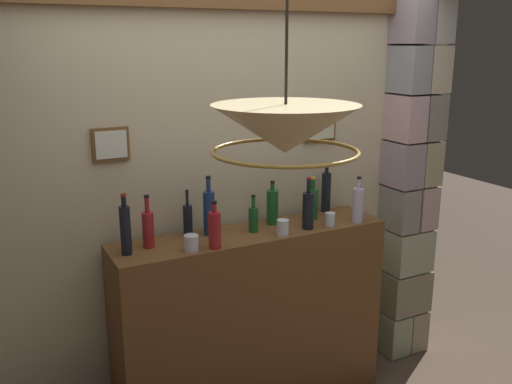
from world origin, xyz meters
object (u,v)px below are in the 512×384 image
(liquor_bottle_sherry, at_px, (308,210))
(liquor_bottle_tequila, at_px, (209,212))
(glass_tumbler_shot, at_px, (330,219))
(liquor_bottle_whiskey, at_px, (125,229))
(liquor_bottle_vermouth, at_px, (312,202))
(liquor_bottle_mezcal, at_px, (188,220))
(liquor_bottle_scotch, at_px, (358,205))
(liquor_bottle_rye, at_px, (272,206))
(liquor_bottle_gin, at_px, (148,228))
(liquor_bottle_amaro, at_px, (215,229))
(glass_tumbler_rocks, at_px, (283,228))
(glass_tumbler_highball, at_px, (191,243))
(pendant_lamp, at_px, (285,131))
(liquor_bottle_bourbon, at_px, (253,218))
(liquor_bottle_rum, at_px, (326,191))

(liquor_bottle_sherry, height_order, liquor_bottle_tequila, liquor_bottle_tequila)
(glass_tumbler_shot, bearing_deg, liquor_bottle_tequila, 164.96)
(liquor_bottle_whiskey, distance_m, liquor_bottle_tequila, 0.51)
(liquor_bottle_vermouth, relative_size, liquor_bottle_mezcal, 0.98)
(liquor_bottle_mezcal, xyz_separation_m, glass_tumbler_shot, (0.81, -0.22, -0.06))
(liquor_bottle_sherry, bearing_deg, glass_tumbler_shot, -6.87)
(liquor_bottle_scotch, xyz_separation_m, liquor_bottle_rye, (-0.47, 0.21, -0.00))
(liquor_bottle_gin, bearing_deg, liquor_bottle_amaro, -29.69)
(liquor_bottle_amaro, height_order, glass_tumbler_rocks, liquor_bottle_amaro)
(liquor_bottle_mezcal, height_order, glass_tumbler_highball, liquor_bottle_mezcal)
(liquor_bottle_vermouth, height_order, liquor_bottle_whiskey, liquor_bottle_whiskey)
(liquor_bottle_vermouth, bearing_deg, pendant_lamp, -129.26)
(pendant_lamp, bearing_deg, liquor_bottle_tequila, 87.52)
(liquor_bottle_whiskey, distance_m, pendant_lamp, 1.10)
(glass_tumbler_highball, xyz_separation_m, pendant_lamp, (0.15, -0.70, 0.68))
(liquor_bottle_scotch, xyz_separation_m, liquor_bottle_amaro, (-0.94, -0.01, -0.01))
(glass_tumbler_highball, bearing_deg, liquor_bottle_amaro, -7.43)
(liquor_bottle_rye, height_order, liquor_bottle_bourbon, liquor_bottle_rye)
(liquor_bottle_gin, relative_size, liquor_bottle_rum, 0.93)
(liquor_bottle_mezcal, relative_size, glass_tumbler_shot, 3.36)
(liquor_bottle_gin, relative_size, liquor_bottle_tequila, 0.84)
(liquor_bottle_whiskey, bearing_deg, liquor_bottle_tequila, 9.94)
(liquor_bottle_rye, height_order, liquor_bottle_sherry, liquor_bottle_sherry)
(liquor_bottle_amaro, bearing_deg, liquor_bottle_scotch, 0.34)
(glass_tumbler_shot, bearing_deg, liquor_bottle_whiskey, 175.21)
(liquor_bottle_gin, relative_size, liquor_bottle_whiskey, 0.89)
(glass_tumbler_shot, bearing_deg, liquor_bottle_bourbon, 165.68)
(liquor_bottle_rye, xyz_separation_m, liquor_bottle_vermouth, (0.26, -0.03, -0.00))
(liquor_bottle_sherry, bearing_deg, liquor_bottle_gin, 171.86)
(liquor_bottle_rum, distance_m, liquor_bottle_vermouth, 0.19)
(liquor_bottle_scotch, bearing_deg, liquor_bottle_rye, 155.85)
(liquor_bottle_rum, relative_size, liquor_bottle_tequila, 0.91)
(glass_tumbler_rocks, bearing_deg, liquor_bottle_whiskey, 172.20)
(liquor_bottle_sherry, distance_m, liquor_bottle_tequila, 0.58)
(liquor_bottle_rye, relative_size, liquor_bottle_vermouth, 1.00)
(liquor_bottle_whiskey, relative_size, liquor_bottle_tequila, 0.95)
(glass_tumbler_highball, distance_m, glass_tumbler_shot, 0.88)
(liquor_bottle_mezcal, xyz_separation_m, liquor_bottle_bourbon, (0.36, -0.10, -0.02))
(glass_tumbler_rocks, xyz_separation_m, glass_tumbler_shot, (0.34, 0.02, -0.01))
(liquor_bottle_vermouth, bearing_deg, liquor_bottle_tequila, 177.96)
(liquor_bottle_rye, bearing_deg, liquor_bottle_rum, 8.79)
(liquor_bottle_rum, bearing_deg, liquor_bottle_amaro, -162.48)
(liquor_bottle_amaro, relative_size, liquor_bottle_sherry, 0.84)
(liquor_bottle_tequila, bearing_deg, glass_tumbler_rocks, -29.52)
(liquor_bottle_whiskey, height_order, glass_tumbler_highball, liquor_bottle_whiskey)
(liquor_bottle_rye, relative_size, pendant_lamp, 0.42)
(liquor_bottle_mezcal, distance_m, liquor_bottle_bourbon, 0.38)
(liquor_bottle_vermouth, xyz_separation_m, liquor_bottle_tequila, (-0.68, 0.02, 0.03))
(liquor_bottle_scotch, height_order, liquor_bottle_vermouth, liquor_bottle_scotch)
(liquor_bottle_vermouth, distance_m, liquor_bottle_whiskey, 1.18)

